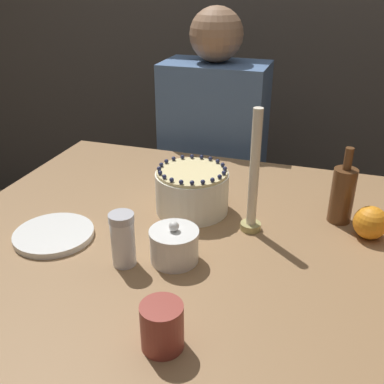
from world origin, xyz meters
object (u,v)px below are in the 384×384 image
(sugar_bowl, at_px, (172,245))
(candle, at_px, (254,182))
(cake, at_px, (192,191))
(bottle, at_px, (342,194))
(sugar_shaker, at_px, (123,239))
(person_man_blue_shirt, at_px, (213,186))

(sugar_bowl, distance_m, candle, 0.26)
(cake, relative_size, candle, 0.62)
(cake, relative_size, bottle, 0.97)
(sugar_shaker, xyz_separation_m, bottle, (0.46, 0.36, 0.01))
(candle, xyz_separation_m, bottle, (0.22, 0.12, -0.05))
(candle, relative_size, bottle, 1.55)
(sugar_bowl, relative_size, sugar_shaker, 0.89)
(cake, distance_m, sugar_shaker, 0.30)
(sugar_shaker, relative_size, candle, 0.40)
(cake, bearing_deg, bottle, 9.50)
(person_man_blue_shirt, bearing_deg, cake, 99.66)
(bottle, relative_size, person_man_blue_shirt, 0.16)
(cake, relative_size, sugar_shaker, 1.55)
(sugar_bowl, bearing_deg, candle, 52.54)
(sugar_shaker, xyz_separation_m, candle, (0.25, 0.24, 0.07))
(sugar_bowl, distance_m, bottle, 0.48)
(cake, height_order, sugar_bowl, cake)
(cake, distance_m, candle, 0.20)
(cake, bearing_deg, sugar_shaker, -103.25)
(cake, bearing_deg, candle, -16.53)
(cake, xyz_separation_m, bottle, (0.39, 0.07, 0.02))
(sugar_shaker, bearing_deg, person_man_blue_shirt, 92.24)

